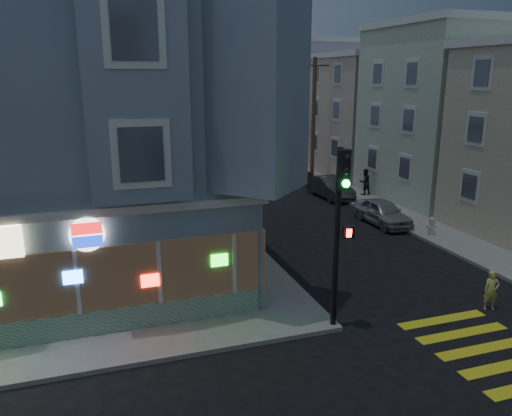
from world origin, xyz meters
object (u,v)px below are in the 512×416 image
street_tree_far (257,115)px  pedestrian_b (342,184)px  running_child (491,290)px  pedestrian_a (365,182)px  parked_car_d (247,162)px  parked_car_b (330,187)px  street_tree_near (286,122)px  traffic_signal (341,209)px  fire_hydrant (432,225)px  parked_car_a (383,212)px  utility_pole (314,117)px  parked_car_c (293,171)px

street_tree_far → pedestrian_b: (-0.90, -20.14, -2.96)m
running_child → pedestrian_a: 16.64m
pedestrian_a → pedestrian_b: pedestrian_a is taller
parked_car_d → parked_car_b: bearing=-78.0°
street_tree_near → parked_car_d: (-3.60, -0.19, -3.30)m
pedestrian_b → traffic_signal: traffic_signal is taller
street_tree_far → traffic_signal: 37.05m
street_tree_far → fire_hydrant: bearing=-91.0°
running_child → traffic_signal: bearing=-162.9°
street_tree_near → street_tree_far: size_ratio=1.00×
pedestrian_a → parked_car_b: bearing=-18.2°
street_tree_near → street_tree_far: same height
parked_car_a → parked_car_d: size_ratio=0.88×
utility_pole → parked_car_b: bearing=-102.8°
utility_pole → street_tree_far: bearing=89.2°
street_tree_far → running_child: size_ratio=3.77×
running_child → pedestrian_a: pedestrian_a is taller
parked_car_a → pedestrian_a: bearing=67.9°
running_child → utility_pole: bearing=101.9°
street_tree_far → fire_hydrant: 29.06m
utility_pole → street_tree_far: size_ratio=1.70×
running_child → parked_car_d: 28.01m
parked_car_c → traffic_signal: 24.03m
parked_car_b → parked_car_d: parked_car_b is taller
utility_pole → parked_car_a: bearing=-96.5°
street_tree_far → parked_car_a: bearing=-93.5°
utility_pole → pedestrian_b: 7.26m
street_tree_near → parked_car_a: street_tree_near is taller
utility_pole → running_child: 22.83m
pedestrian_a → parked_car_b: pedestrian_a is taller
parked_car_a → fire_hydrant: bearing=-68.4°
utility_pole → running_child: utility_pole is taller
pedestrian_b → parked_car_b: 0.78m
utility_pole → parked_car_d: bearing=120.3°
street_tree_near → parked_car_b: (-1.50, -11.73, -3.23)m
parked_car_b → traffic_signal: size_ratio=0.75×
utility_pole → fire_hydrant: bearing=-91.1°
utility_pole → parked_car_d: 7.92m
pedestrian_a → pedestrian_b: 1.70m
utility_pole → pedestrian_a: 7.30m
parked_car_b → fire_hydrant: bearing=-85.7°
utility_pole → traffic_signal: size_ratio=1.59×
pedestrian_b → parked_car_d: pedestrian_b is taller
running_child → street_tree_near: bearing=103.3°
street_tree_far → pedestrian_b: 20.37m
parked_car_b → street_tree_near: bearing=80.7°
parked_car_b → parked_car_d: 11.73m
running_child → parked_car_c: bearing=105.3°
traffic_signal → street_tree_near: bearing=91.6°
traffic_signal → parked_car_d: bearing=98.4°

